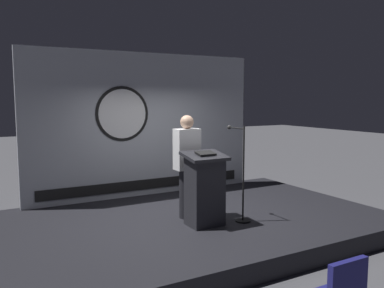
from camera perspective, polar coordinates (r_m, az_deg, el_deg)
ground_plane at (r=6.87m, az=-0.31°, el=-12.73°), size 40.00×40.00×0.00m
stage_platform at (r=6.82m, az=-0.31°, el=-11.54°), size 6.40×4.00×0.30m
banner_display at (r=8.16m, az=-6.70°, el=2.66°), size 4.79×0.12×2.86m
podium at (r=6.25m, az=1.81°, el=-6.39°), size 0.64×0.50×1.16m
speaker_person at (r=6.58m, az=-0.71°, el=-3.11°), size 0.40×0.26×1.69m
microphone_stand at (r=6.51m, az=6.96°, el=-6.09°), size 0.24×0.56×1.54m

